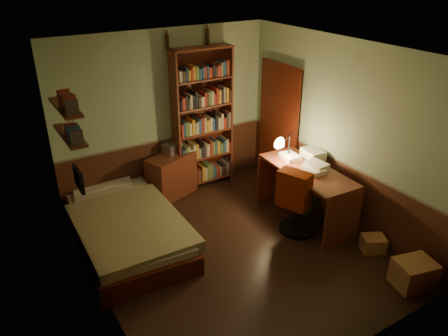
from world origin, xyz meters
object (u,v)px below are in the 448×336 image
mini_stereo (172,148)px  desk_lamp (290,138)px  cardboard_box_b (373,244)px  desk (305,195)px  bed (124,218)px  cardboard_box_a (414,274)px  dresser (172,176)px  bookshelf (203,120)px  office_chair (300,203)px

mini_stereo → desk_lamp: size_ratio=0.43×
desk_lamp → cardboard_box_b: 1.86m
cardboard_box_b → desk_lamp: bearing=100.1°
desk → bed: bearing=162.5°
mini_stereo → cardboard_box_a: 3.90m
desk_lamp → desk: bearing=-73.1°
dresser → desk_lamp: desk_lamp is taller
bookshelf → dresser: bearing=-170.3°
desk → cardboard_box_a: 1.81m
bookshelf → desk_lamp: 1.50m
bookshelf → office_chair: bearing=-75.1°
desk_lamp → cardboard_box_b: size_ratio=2.20×
mini_stereo → bookshelf: 0.67m
bed → desk_lamp: bearing=-6.3°
desk → cardboard_box_a: size_ratio=3.44×
desk_lamp → cardboard_box_b: bearing=-61.7°
bed → office_chair: 2.41m
mini_stereo → cardboard_box_b: (1.53, -2.87, -0.67)m
dresser → cardboard_box_b: size_ratio=2.68×
cardboard_box_a → bed: bearing=133.8°
mini_stereo → office_chair: office_chair is taller
bed → dresser: bearing=40.5°
dresser → cardboard_box_b: (1.62, -2.75, -0.25)m
bed → dresser: dresser is taller
mini_stereo → bookshelf: bookshelf is taller
desk → desk_lamp: desk_lamp is taller
dresser → cardboard_box_a: 3.78m
mini_stereo → desk: 2.22m
cardboard_box_b → bookshelf: bearing=109.2°
bookshelf → desk: size_ratio=1.50×
office_chair → cardboard_box_a: bearing=-96.5°
mini_stereo → office_chair: bearing=-85.1°
desk → cardboard_box_a: (0.14, -1.79, -0.24)m
mini_stereo → cardboard_box_a: bearing=-90.2°
mini_stereo → cardboard_box_a: (1.40, -3.59, -0.61)m
dresser → office_chair: bearing=-80.1°
office_chair → cardboard_box_b: (0.55, -0.88, -0.34)m
bed → cardboard_box_a: bed is taller
mini_stereo → bookshelf: (0.55, -0.04, 0.38)m
bed → bookshelf: bookshelf is taller
bookshelf → desk: 2.04m
desk → cardboard_box_b: 1.15m
desk → office_chair: (-0.27, -0.19, 0.03)m
bookshelf → cardboard_box_b: bearing=-68.7°
desk_lamp → office_chair: 0.98m
desk_lamp → office_chair: desk_lamp is taller
dresser → mini_stereo: size_ratio=2.85×
desk → office_chair: office_chair is taller
bookshelf → office_chair: 2.12m
mini_stereo → cardboard_box_a: size_ratio=0.62×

